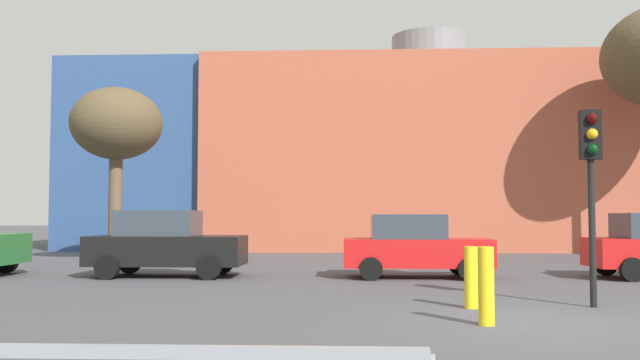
% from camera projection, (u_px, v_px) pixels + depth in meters
% --- Properties ---
extents(ground_plane, '(200.00, 200.00, 0.00)m').
position_uv_depth(ground_plane, '(538.00, 323.00, 10.21)').
color(ground_plane, '#47474C').
extents(building_backdrop, '(36.25, 10.97, 11.10)m').
position_uv_depth(building_backdrop, '(431.00, 159.00, 35.11)').
color(building_backdrop, '#B2563D').
rests_on(building_backdrop, ground_plane).
extents(parked_car_1, '(4.12, 2.02, 1.79)m').
position_uv_depth(parked_car_1, '(165.00, 244.00, 18.13)').
color(parked_car_1, black).
rests_on(parked_car_1, ground_plane).
extents(parked_car_2, '(3.87, 1.90, 1.68)m').
position_uv_depth(parked_car_2, '(414.00, 246.00, 17.82)').
color(parked_car_2, red).
rests_on(parked_car_2, ground_plane).
extents(traffic_light_island, '(0.38, 0.38, 3.56)m').
position_uv_depth(traffic_light_island, '(591.00, 161.00, 12.15)').
color(traffic_light_island, black).
rests_on(traffic_light_island, ground_plane).
extents(bare_tree_0, '(3.22, 3.22, 6.22)m').
position_uv_depth(bare_tree_0, '(117.00, 126.00, 23.86)').
color(bare_tree_0, brown).
rests_on(bare_tree_0, ground_plane).
extents(bollard_yellow_0, '(0.24, 0.24, 1.09)m').
position_uv_depth(bollard_yellow_0, '(471.00, 277.00, 11.91)').
color(bollard_yellow_0, yellow).
rests_on(bollard_yellow_0, ground_plane).
extents(bollard_yellow_2, '(0.24, 0.24, 1.17)m').
position_uv_depth(bollard_yellow_2, '(486.00, 286.00, 10.07)').
color(bollard_yellow_2, yellow).
rests_on(bollard_yellow_2, ground_plane).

